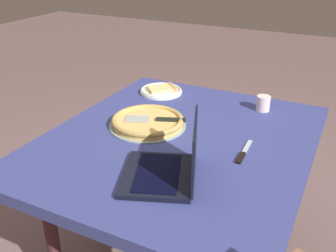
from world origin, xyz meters
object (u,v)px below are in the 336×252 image
at_px(pizza_plate, 161,90).
at_px(drink_cup, 263,103).
at_px(laptop, 169,167).
at_px(table_knife, 243,154).
at_px(dining_table, 178,152).
at_px(pizza_tray, 148,122).

relative_size(pizza_plate, drink_cup, 3.11).
height_order(laptop, table_knife, laptop).
xyz_separation_m(dining_table, table_knife, (0.02, 0.29, 0.07)).
relative_size(laptop, table_knife, 1.81).
distance_m(dining_table, table_knife, 0.30).
height_order(laptop, pizza_tray, laptop).
xyz_separation_m(dining_table, laptop, (0.30, 0.10, 0.12)).
distance_m(pizza_plate, drink_cup, 0.57).
height_order(laptop, drink_cup, laptop).
bearing_deg(drink_cup, laptop, -11.15).
height_order(dining_table, laptop, laptop).
bearing_deg(drink_cup, dining_table, -28.67).
distance_m(dining_table, pizza_tray, 0.20).
bearing_deg(dining_table, drink_cup, 151.33).
bearing_deg(pizza_plate, drink_cup, 91.03).
distance_m(laptop, drink_cup, 0.77).
distance_m(dining_table, drink_cup, 0.53).
bearing_deg(pizza_plate, dining_table, 35.35).
distance_m(pizza_plate, table_knife, 0.76).
bearing_deg(dining_table, table_knife, 86.71).
distance_m(laptop, pizza_tray, 0.44).
bearing_deg(pizza_tray, laptop, 39.15).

